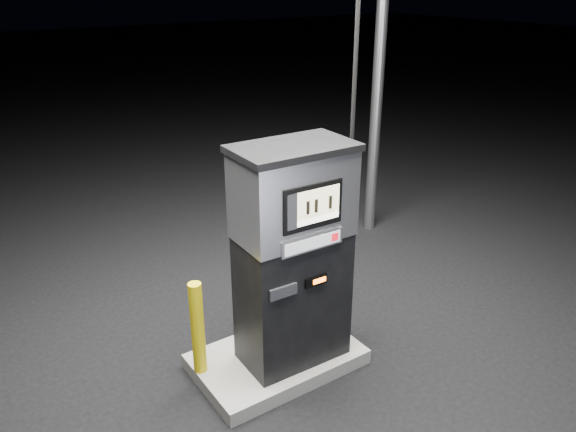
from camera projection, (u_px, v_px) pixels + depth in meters
ground at (277, 365)px, 5.62m from camera, size 80.00×80.00×0.00m
pump_island at (277, 359)px, 5.59m from camera, size 1.60×1.00×0.15m
fuel_dispenser at (293, 255)px, 5.11m from camera, size 1.18×0.66×4.43m
bollard_left at (198, 328)px, 5.14m from camera, size 0.16×0.16×0.94m
bollard_right at (335, 289)px, 5.79m from camera, size 0.13×0.13×0.92m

